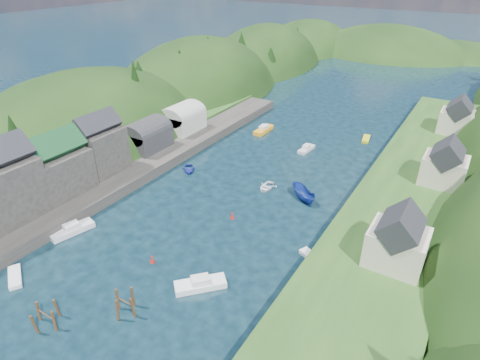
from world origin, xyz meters
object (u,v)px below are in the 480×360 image
Objects in this scene: piling_cluster_far at (125,305)px; channel_buoy_near at (152,260)px; piling_cluster_near at (46,318)px; channel_buoy_far at (232,216)px.

piling_cluster_far reaches higher than channel_buoy_near.
piling_cluster_far is 9.17m from channel_buoy_near.
piling_cluster_far is (6.38, 6.01, 0.14)m from piling_cluster_near.
piling_cluster_far reaches higher than channel_buoy_far.
piling_cluster_near is at bearing -136.69° from piling_cluster_far.
piling_cluster_near is at bearing -100.87° from channel_buoy_near.
piling_cluster_near is 30.03m from channel_buoy_far.
piling_cluster_near is 8.77m from piling_cluster_far.
piling_cluster_near is 0.95× the size of piling_cluster_far.
channel_buoy_far is at bearing 77.67° from piling_cluster_near.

